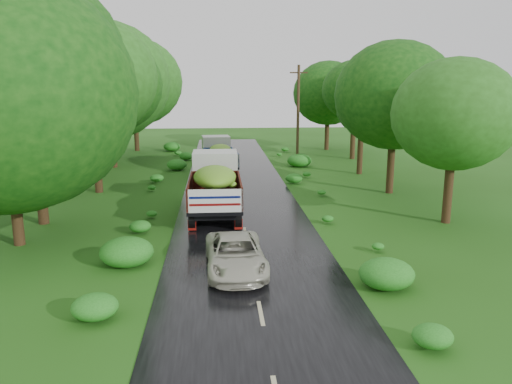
{
  "coord_description": "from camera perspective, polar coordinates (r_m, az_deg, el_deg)",
  "views": [
    {
      "loc": [
        -1.19,
        -13.43,
        6.64
      ],
      "look_at": [
        0.55,
        8.78,
        1.7
      ],
      "focal_mm": 35.0,
      "sensor_mm": 36.0,
      "label": 1
    }
  ],
  "objects": [
    {
      "name": "truck_near",
      "position": [
        25.52,
        -4.69,
        1.18
      ],
      "size": [
        2.5,
        6.95,
        2.92
      ],
      "rotation": [
        0.0,
        0.0,
        -0.0
      ],
      "color": "black",
      "rests_on": "ground"
    },
    {
      "name": "car",
      "position": [
        17.88,
        -2.37,
        -7.14
      ],
      "size": [
        2.22,
        4.5,
        1.23
      ],
      "primitive_type": "imported",
      "rotation": [
        0.0,
        0.0,
        0.04
      ],
      "color": "beige",
      "rests_on": "road"
    },
    {
      "name": "truck_far",
      "position": [
        37.21,
        -4.3,
        4.42
      ],
      "size": [
        2.71,
        6.2,
        2.53
      ],
      "rotation": [
        0.0,
        0.0,
        0.1
      ],
      "color": "black",
      "rests_on": "ground"
    },
    {
      "name": "trees_left",
      "position": [
        35.86,
        -18.52,
        12.06
      ],
      "size": [
        6.56,
        33.45,
        9.53
      ],
      "color": "black",
      "rests_on": "ground"
    },
    {
      "name": "trees_right",
      "position": [
        37.61,
        12.6,
        10.42
      ],
      "size": [
        4.96,
        29.99,
        7.55
      ],
      "color": "black",
      "rests_on": "ground"
    },
    {
      "name": "road",
      "position": [
        19.62,
        -0.74,
        -7.25
      ],
      "size": [
        6.5,
        80.0,
        0.02
      ],
      "primitive_type": "cube",
      "color": "black",
      "rests_on": "ground"
    },
    {
      "name": "road_lines",
      "position": [
        20.56,
        -0.92,
        -6.28
      ],
      "size": [
        0.12,
        69.6,
        0.0
      ],
      "color": "#BFB78C",
      "rests_on": "road"
    },
    {
      "name": "shrubs",
      "position": [
        28.17,
        -1.93,
        -0.41
      ],
      "size": [
        11.9,
        44.0,
        0.7
      ],
      "color": "#1F6B19",
      "rests_on": "ground"
    },
    {
      "name": "ground",
      "position": [
        15.03,
        0.54,
        -13.72
      ],
      "size": [
        120.0,
        120.0,
        0.0
      ],
      "primitive_type": "plane",
      "color": "#1D490F",
      "rests_on": "ground"
    },
    {
      "name": "utility_pole",
      "position": [
        39.72,
        4.82,
        8.75
      ],
      "size": [
        1.35,
        0.5,
        7.91
      ],
      "rotation": [
        0.0,
        0.0,
        -0.3
      ],
      "color": "#382616",
      "rests_on": "ground"
    }
  ]
}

